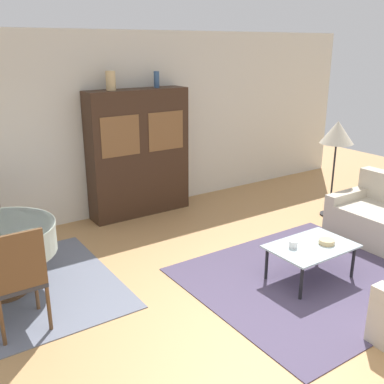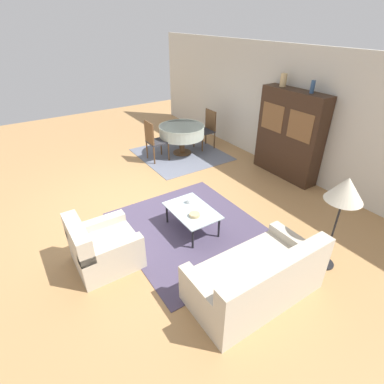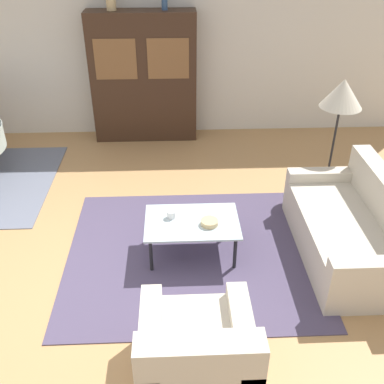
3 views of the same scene
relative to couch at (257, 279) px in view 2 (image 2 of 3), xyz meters
The scene contains 16 objects.
ground_plane 2.84m from the couch, behind, with size 14.00×14.00×0.00m, color tan.
wall_back 4.39m from the couch, 130.93° to the left, with size 10.00×0.06×2.70m.
area_rug 1.66m from the couch, behind, with size 2.56×2.25×0.01m.
dining_rug 4.76m from the couch, 160.41° to the left, with size 2.12×2.05×0.01m.
couch is the anchor object (origin of this frame).
armchair 2.20m from the couch, 138.77° to the right, with size 0.83×0.88×0.80m.
coffee_table 1.63m from the couch, behind, with size 0.94×0.63×0.39m.
display_cabinet 3.77m from the couch, 126.65° to the left, with size 1.54×0.39×1.89m.
dining_table 4.83m from the couch, 159.91° to the left, with size 1.16×1.16×0.75m.
dining_chair_near 4.61m from the couch, 169.37° to the left, with size 0.44×0.44×1.00m.
dining_chair_far 5.16m from the couch, 151.47° to the left, with size 0.44×0.44×1.00m.
floor_lamp 1.59m from the couch, 83.75° to the left, with size 0.48×0.48×1.45m.
cup 1.85m from the couch, behind, with size 0.09×0.09×0.08m.
bowl 1.46m from the couch, behind, with size 0.17×0.17×0.05m.
vase_tall 4.32m from the couch, 131.13° to the left, with size 0.13×0.13×0.26m.
vase_short 3.92m from the couch, 122.21° to the left, with size 0.08×0.08×0.24m.
Camera 2 is at (4.61, -1.76, 3.19)m, focal length 28.00 mm.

